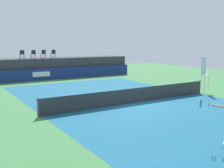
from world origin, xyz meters
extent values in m
plane|color=#3D7A42|center=(0.00, 3.00, 0.00)|extent=(48.00, 48.00, 0.00)
cube|color=#16597A|center=(0.00, 0.00, 0.00)|extent=(12.00, 22.00, 0.00)
cube|color=navy|center=(0.00, 13.50, 0.60)|extent=(18.00, 0.20, 1.20)
cube|color=white|center=(-1.76, 13.39, 0.66)|extent=(1.80, 0.02, 0.50)
cube|color=#38383D|center=(0.00, 15.30, 1.10)|extent=(18.00, 2.80, 2.20)
cylinder|color=#1E232D|center=(-2.96, 15.38, 2.42)|extent=(0.04, 0.04, 0.44)
cylinder|color=#1E232D|center=(-3.37, 15.41, 2.42)|extent=(0.04, 0.04, 0.44)
cylinder|color=#1E232D|center=(-2.99, 14.98, 2.42)|extent=(0.04, 0.04, 0.44)
cylinder|color=#1E232D|center=(-3.40, 15.01, 2.42)|extent=(0.04, 0.04, 0.44)
cube|color=#1E232D|center=(-3.18, 15.19, 2.66)|extent=(0.47, 0.47, 0.03)
cube|color=#1E232D|center=(-3.20, 14.99, 2.88)|extent=(0.44, 0.06, 0.42)
cylinder|color=#1E232D|center=(-1.78, 15.45, 2.42)|extent=(0.04, 0.04, 0.44)
cylinder|color=#1E232D|center=(-2.19, 15.46, 2.42)|extent=(0.04, 0.04, 0.44)
cylinder|color=#1E232D|center=(-1.80, 15.05, 2.42)|extent=(0.04, 0.04, 0.44)
cylinder|color=#1E232D|center=(-2.20, 15.06, 2.42)|extent=(0.04, 0.04, 0.44)
cube|color=#1E232D|center=(-1.99, 15.26, 2.66)|extent=(0.45, 0.45, 0.03)
cube|color=#1E232D|center=(-2.00, 15.05, 2.88)|extent=(0.44, 0.04, 0.42)
cylinder|color=#1E232D|center=(-0.70, 15.49, 2.42)|extent=(0.04, 0.04, 0.44)
cylinder|color=#1E232D|center=(-1.11, 15.48, 2.42)|extent=(0.04, 0.04, 0.44)
cylinder|color=#1E232D|center=(-0.69, 15.08, 2.42)|extent=(0.04, 0.04, 0.44)
cylinder|color=#1E232D|center=(-1.10, 15.07, 2.42)|extent=(0.04, 0.04, 0.44)
cube|color=#1E232D|center=(-0.90, 15.28, 2.66)|extent=(0.45, 0.45, 0.03)
cube|color=#1E232D|center=(-0.89, 15.07, 2.88)|extent=(0.44, 0.04, 0.42)
cylinder|color=#1E232D|center=(0.39, 15.36, 2.42)|extent=(0.04, 0.04, 0.44)
cylinder|color=#1E232D|center=(-0.02, 15.38, 2.42)|extent=(0.04, 0.04, 0.44)
cylinder|color=#1E232D|center=(0.37, 14.96, 2.42)|extent=(0.04, 0.04, 0.44)
cylinder|color=#1E232D|center=(-0.03, 14.97, 2.42)|extent=(0.04, 0.04, 0.44)
cube|color=#1E232D|center=(0.18, 15.17, 2.66)|extent=(0.45, 0.45, 0.03)
cube|color=#1E232D|center=(0.17, 14.96, 2.88)|extent=(0.44, 0.04, 0.42)
cylinder|color=white|center=(6.93, -0.21, 0.70)|extent=(0.04, 0.04, 1.40)
cylinder|color=white|center=(6.94, 0.20, 0.70)|extent=(0.04, 0.04, 1.40)
cylinder|color=white|center=(6.53, -0.20, 0.70)|extent=(0.04, 0.04, 1.40)
cylinder|color=white|center=(6.54, 0.21, 0.70)|extent=(0.04, 0.04, 1.40)
cube|color=white|center=(6.73, 0.00, 1.41)|extent=(0.45, 0.45, 0.03)
cube|color=white|center=(6.53, 0.00, 2.09)|extent=(0.03, 0.44, 1.33)
cube|color=#2D2D2D|center=(0.00, 0.00, 0.47)|extent=(12.40, 0.02, 0.95)
cylinder|color=#4C4C51|center=(-6.20, 0.00, 0.50)|extent=(0.10, 0.10, 1.00)
cylinder|color=#4C4C51|center=(6.20, 0.00, 0.50)|extent=(0.10, 0.10, 1.00)
cylinder|color=tan|center=(-1.76, -7.51, 1.50)|extent=(0.37, 0.57, 0.14)
cylinder|color=black|center=(-1.97, -7.14, 1.53)|extent=(0.28, 0.17, 0.03)
torus|color=black|center=(-2.11, -6.89, 1.53)|extent=(0.28, 0.17, 0.30)
camera|label=1|loc=(-10.12, -13.36, 3.76)|focal=42.82mm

